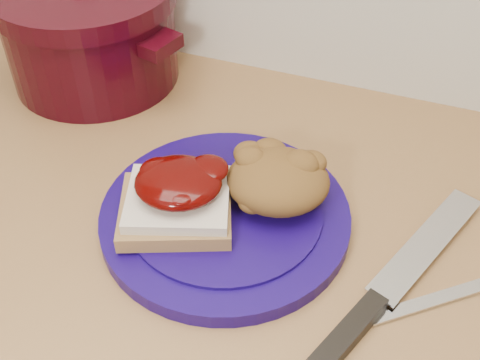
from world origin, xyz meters
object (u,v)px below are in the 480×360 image
(plate, at_px, (225,217))
(dutch_oven, at_px, (90,31))
(chef_knife, at_px, (369,309))
(pepper_grinder, at_px, (33,27))
(butter_knife, at_px, (450,295))

(plate, distance_m, dutch_oven, 0.36)
(chef_knife, distance_m, pepper_grinder, 0.60)
(butter_knife, relative_size, dutch_oven, 0.59)
(chef_knife, bearing_deg, plate, 91.02)
(plate, distance_m, pepper_grinder, 0.42)
(chef_knife, relative_size, butter_knife, 1.63)
(dutch_oven, bearing_deg, plate, -36.76)
(plate, bearing_deg, butter_knife, -3.96)
(butter_knife, distance_m, pepper_grinder, 0.65)
(dutch_oven, height_order, pepper_grinder, dutch_oven)
(butter_knife, height_order, pepper_grinder, pepper_grinder)
(butter_knife, bearing_deg, pepper_grinder, 121.32)
(butter_knife, xyz_separation_m, dutch_oven, (-0.52, 0.23, 0.07))
(plate, bearing_deg, dutch_oven, 143.24)
(butter_knife, relative_size, pepper_grinder, 1.32)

